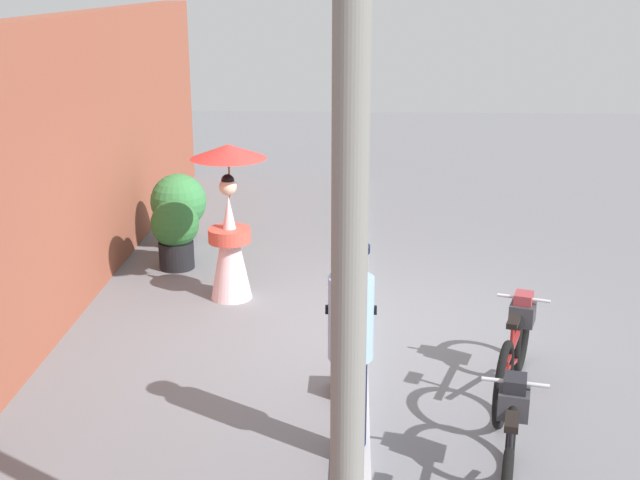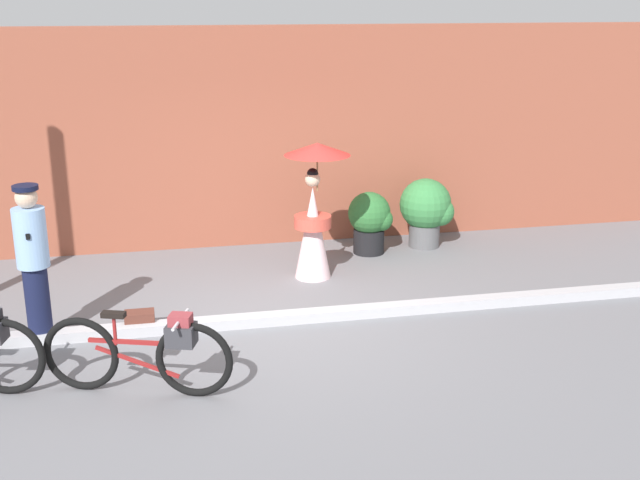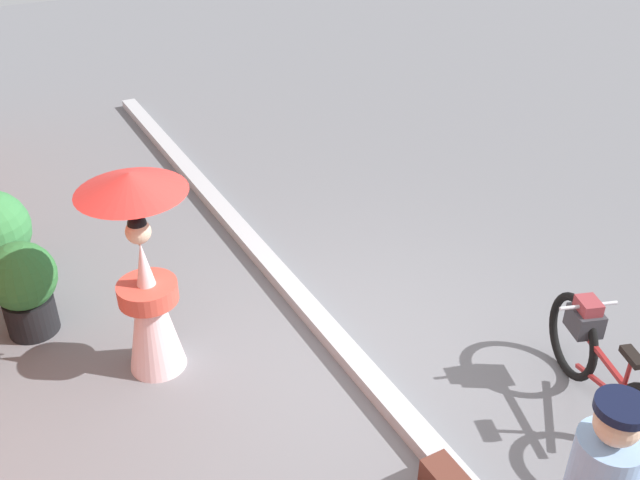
{
  "view_description": "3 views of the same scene",
  "coord_description": "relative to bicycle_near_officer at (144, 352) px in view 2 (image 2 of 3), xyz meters",
  "views": [
    {
      "loc": [
        -8.09,
        0.06,
        3.56
      ],
      "look_at": [
        0.53,
        0.42,
        0.82
      ],
      "focal_mm": 46.07,
      "sensor_mm": 36.0,
      "label": 1
    },
    {
      "loc": [
        -1.14,
        -8.36,
        3.6
      ],
      "look_at": [
        0.66,
        0.19,
        0.91
      ],
      "focal_mm": 44.57,
      "sensor_mm": 36.0,
      "label": 2
    },
    {
      "loc": [
        -3.92,
        2.47,
        4.12
      ],
      "look_at": [
        0.41,
        0.11,
        1.09
      ],
      "focal_mm": 39.83,
      "sensor_mm": 36.0,
      "label": 3
    }
  ],
  "objects": [
    {
      "name": "potted_plant_small",
      "position": [
        3.2,
        3.71,
        0.08
      ],
      "size": [
        0.63,
        0.62,
        0.91
      ],
      "color": "black",
      "rests_on": "ground_plane"
    },
    {
      "name": "potted_plant_by_door",
      "position": [
        4.11,
        3.85,
        0.15
      ],
      "size": [
        0.78,
        0.77,
        1.03
      ],
      "color": "#59595B",
      "rests_on": "ground_plane"
    },
    {
      "name": "backpack_on_pavement",
      "position": [
        -0.07,
        1.52,
        -0.31
      ],
      "size": [
        0.33,
        0.21,
        0.22
      ],
      "color": "#592D23",
      "rests_on": "ground_plane"
    },
    {
      "name": "building_wall",
      "position": [
        1.36,
        4.67,
        1.18
      ],
      "size": [
        14.0,
        0.4,
        3.2
      ],
      "primitive_type": "cube",
      "color": "brown",
      "rests_on": "ground_plane"
    },
    {
      "name": "person_with_parasol",
      "position": [
        2.2,
        2.87,
        0.51
      ],
      "size": [
        0.86,
        0.86,
        1.81
      ],
      "color": "silver",
      "rests_on": "ground_plane"
    },
    {
      "name": "person_officer",
      "position": [
        -1.12,
        1.47,
        0.51
      ],
      "size": [
        0.34,
        0.38,
        1.74
      ],
      "color": "#141938",
      "rests_on": "ground_plane"
    },
    {
      "name": "ground_plane",
      "position": [
        1.36,
        1.4,
        -0.43
      ],
      "size": [
        30.0,
        30.0,
        0.0
      ],
      "primitive_type": "plane",
      "color": "slate"
    },
    {
      "name": "bicycle_near_officer",
      "position": [
        0.0,
        0.0,
        0.0
      ],
      "size": [
        1.76,
        0.7,
        0.82
      ],
      "color": "black",
      "rests_on": "ground_plane"
    },
    {
      "name": "sidewalk_curb",
      "position": [
        1.36,
        1.4,
        -0.37
      ],
      "size": [
        14.0,
        0.2,
        0.12
      ],
      "primitive_type": "cube",
      "color": "#B2B2B7",
      "rests_on": "ground_plane"
    }
  ]
}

